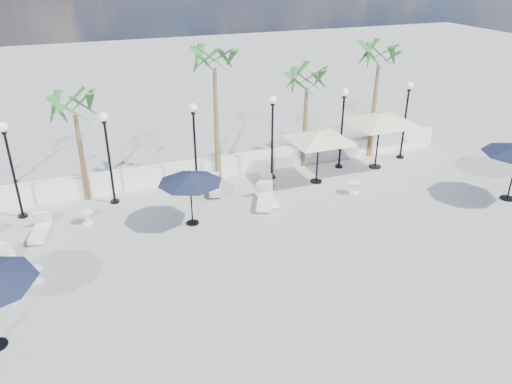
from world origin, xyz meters
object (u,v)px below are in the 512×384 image
object	(u,v)px
lounger_1	(40,230)
lounger_4	(214,187)
lounger_3	(266,197)
parasol_navy_mid	(190,178)
lounger_5	(265,199)
parasol_cream_sq_b	(319,132)
parasol_cream_sq_a	(381,115)
lounger_6	(266,177)

from	to	relation	value
lounger_1	lounger_4	xyz separation A→B (m)	(6.99, 1.31, -0.01)
lounger_3	parasol_navy_mid	xyz separation A→B (m)	(-3.30, -0.70, 1.68)
lounger_1	parasol_navy_mid	size ratio (longest dim) A/B	0.72
lounger_3	lounger_5	world-z (taller)	lounger_5
parasol_navy_mid	parasol_cream_sq_b	distance (m)	6.41
parasol_cream_sq_b	parasol_cream_sq_a	bearing A→B (deg)	8.54
lounger_4	lounger_6	size ratio (longest dim) A/B	0.98
lounger_5	parasol_cream_sq_a	size ratio (longest dim) A/B	0.34
lounger_1	lounger_3	xyz separation A→B (m)	(8.70, -0.41, -0.00)
lounger_5	parasol_cream_sq_a	distance (m)	7.04
lounger_1	parasol_navy_mid	world-z (taller)	parasol_navy_mid
lounger_1	parasol_navy_mid	distance (m)	5.76
lounger_1	lounger_6	xyz separation A→B (m)	(9.47, 1.48, -0.00)
lounger_1	lounger_6	bearing A→B (deg)	20.54
lounger_3	lounger_6	world-z (taller)	same
lounger_5	parasol_cream_sq_b	bearing A→B (deg)	47.21
lounger_1	parasol_cream_sq_a	world-z (taller)	parasol_cream_sq_a
lounger_5	lounger_4	bearing A→B (deg)	155.21
lounger_1	lounger_3	size ratio (longest dim) A/B	1.04
lounger_3	lounger_4	size ratio (longest dim) A/B	0.99
lounger_6	parasol_navy_mid	bearing A→B (deg)	-127.45
lounger_3	lounger_6	size ratio (longest dim) A/B	0.96
lounger_3	lounger_5	bearing A→B (deg)	-124.67
lounger_4	parasol_cream_sq_b	world-z (taller)	parasol_cream_sq_b
lounger_6	parasol_navy_mid	world-z (taller)	parasol_navy_mid
lounger_3	parasol_cream_sq_a	bearing A→B (deg)	15.47
lounger_5	parasol_navy_mid	size ratio (longest dim) A/B	0.81
lounger_5	lounger_6	world-z (taller)	lounger_5
lounger_1	parasol_cream_sq_b	bearing A→B (deg)	14.81
lounger_6	parasol_cream_sq_b	size ratio (longest dim) A/B	0.34
parasol_navy_mid	parasol_cream_sq_a	distance (m)	9.87
parasol_cream_sq_a	parasol_cream_sq_b	xyz separation A→B (m)	(-3.43, -0.51, -0.28)
lounger_3	lounger_5	size ratio (longest dim) A/B	0.85
parasol_cream_sq_a	parasol_navy_mid	bearing A→B (deg)	-166.70
parasol_cream_sq_a	parasol_cream_sq_b	world-z (taller)	parasol_cream_sq_a
lounger_1	parasol_navy_mid	xyz separation A→B (m)	(5.40, -1.11, 1.68)
lounger_5	lounger_6	xyz separation A→B (m)	(0.89, 2.06, -0.03)
lounger_4	parasol_cream_sq_a	xyz separation A→B (m)	(7.99, -0.15, 2.41)
lounger_1	lounger_4	world-z (taller)	lounger_1
lounger_4	parasol_navy_mid	distance (m)	3.35
lounger_5	parasol_cream_sq_b	distance (m)	3.84
lounger_6	parasol_cream_sq_b	world-z (taller)	parasol_cream_sq_b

